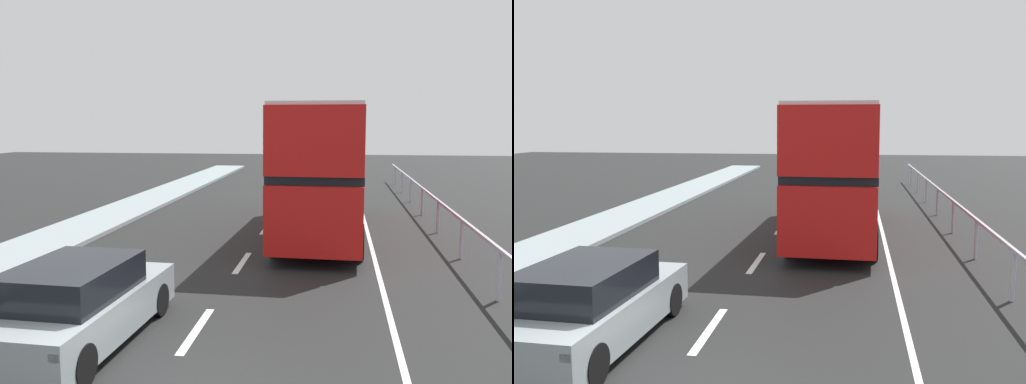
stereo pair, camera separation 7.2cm
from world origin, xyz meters
TOP-DOWN VIEW (x-y plane):
  - lane_paint_markings at (2.21, 8.51)m, footprint 3.72×46.00m
  - bridge_side_railing at (5.95, 9.00)m, footprint 0.10×42.00m
  - double_decker_bus_red at (2.10, 12.17)m, footprint 2.90×10.50m
  - hatchback_car_near at (-1.84, 1.68)m, footprint 2.06×4.62m

SIDE VIEW (x-z plane):
  - lane_paint_markings at x=2.21m, z-range 0.00..0.01m
  - hatchback_car_near at x=-1.84m, z-range -0.03..1.42m
  - bridge_side_railing at x=5.95m, z-range 0.36..1.50m
  - double_decker_bus_red at x=2.10m, z-range 0.15..4.46m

